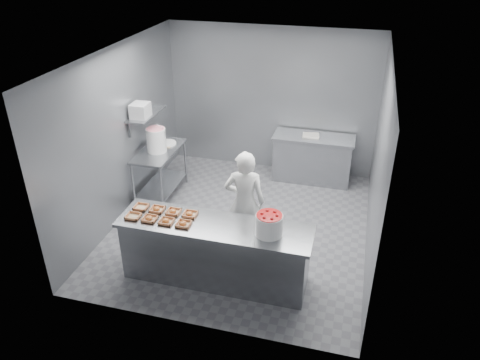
{
  "coord_description": "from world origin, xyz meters",
  "views": [
    {
      "loc": [
        1.65,
        -6.18,
        4.34
      ],
      "look_at": [
        0.04,
        -0.2,
        0.96
      ],
      "focal_mm": 35.0,
      "sensor_mm": 36.0,
      "label": 1
    }
  ],
  "objects_px": {
    "glaze_bucket": "(156,139)",
    "appliance": "(140,110)",
    "tray_1": "(149,218)",
    "tray_3": "(183,224)",
    "tray_6": "(173,212)",
    "strawberry_tub": "(269,224)",
    "service_counter": "(215,252)",
    "tray_2": "(166,221)",
    "tray_5": "(157,209)",
    "worker": "(245,202)",
    "tray_4": "(141,207)",
    "prep_table": "(160,166)",
    "tray_0": "(133,216)",
    "back_counter": "(312,158)",
    "tray_7": "(190,214)"
  },
  "relations": [
    {
      "from": "worker",
      "to": "glaze_bucket",
      "type": "height_order",
      "value": "worker"
    },
    {
      "from": "prep_table",
      "to": "tray_2",
      "type": "height_order",
      "value": "tray_2"
    },
    {
      "from": "tray_1",
      "to": "tray_2",
      "type": "xyz_separation_m",
      "value": [
        0.24,
        0.0,
        0.0
      ]
    },
    {
      "from": "tray_0",
      "to": "tray_1",
      "type": "distance_m",
      "value": 0.24
    },
    {
      "from": "tray_0",
      "to": "tray_1",
      "type": "height_order",
      "value": "tray_1"
    },
    {
      "from": "tray_6",
      "to": "appliance",
      "type": "relative_size",
      "value": 0.6
    },
    {
      "from": "tray_1",
      "to": "strawberry_tub",
      "type": "distance_m",
      "value": 1.61
    },
    {
      "from": "service_counter",
      "to": "appliance",
      "type": "relative_size",
      "value": 8.37
    },
    {
      "from": "tray_1",
      "to": "tray_3",
      "type": "height_order",
      "value": "same"
    },
    {
      "from": "tray_5",
      "to": "worker",
      "type": "distance_m",
      "value": 1.27
    },
    {
      "from": "tray_0",
      "to": "tray_3",
      "type": "bearing_deg",
      "value": -0.0
    },
    {
      "from": "tray_6",
      "to": "strawberry_tub",
      "type": "relative_size",
      "value": 0.54
    },
    {
      "from": "strawberry_tub",
      "to": "glaze_bucket",
      "type": "bearing_deg",
      "value": 141.02
    },
    {
      "from": "tray_5",
      "to": "glaze_bucket",
      "type": "height_order",
      "value": "glaze_bucket"
    },
    {
      "from": "tray_4",
      "to": "glaze_bucket",
      "type": "relative_size",
      "value": 0.37
    },
    {
      "from": "back_counter",
      "to": "glaze_bucket",
      "type": "relative_size",
      "value": 2.94
    },
    {
      "from": "back_counter",
      "to": "tray_5",
      "type": "bearing_deg",
      "value": -119.45
    },
    {
      "from": "tray_7",
      "to": "tray_1",
      "type": "bearing_deg",
      "value": -153.28
    },
    {
      "from": "tray_3",
      "to": "tray_2",
      "type": "bearing_deg",
      "value": 180.0
    },
    {
      "from": "glaze_bucket",
      "to": "appliance",
      "type": "height_order",
      "value": "appliance"
    },
    {
      "from": "tray_6",
      "to": "tray_1",
      "type": "bearing_deg",
      "value": -134.81
    },
    {
      "from": "prep_table",
      "to": "tray_1",
      "type": "bearing_deg",
      "value": -69.28
    },
    {
      "from": "tray_2",
      "to": "tray_5",
      "type": "height_order",
      "value": "same"
    },
    {
      "from": "tray_5",
      "to": "strawberry_tub",
      "type": "height_order",
      "value": "strawberry_tub"
    },
    {
      "from": "appliance",
      "to": "service_counter",
      "type": "bearing_deg",
      "value": -45.43
    },
    {
      "from": "back_counter",
      "to": "worker",
      "type": "relative_size",
      "value": 0.93
    },
    {
      "from": "tray_4",
      "to": "tray_5",
      "type": "bearing_deg",
      "value": -0.0
    },
    {
      "from": "tray_5",
      "to": "tray_7",
      "type": "xyz_separation_m",
      "value": [
        0.48,
        0.0,
        0.0
      ]
    },
    {
      "from": "tray_3",
      "to": "tray_6",
      "type": "bearing_deg",
      "value": 134.81
    },
    {
      "from": "back_counter",
      "to": "appliance",
      "type": "height_order",
      "value": "appliance"
    },
    {
      "from": "prep_table",
      "to": "tray_2",
      "type": "relative_size",
      "value": 6.4
    },
    {
      "from": "tray_3",
      "to": "strawberry_tub",
      "type": "distance_m",
      "value": 1.13
    },
    {
      "from": "service_counter",
      "to": "worker",
      "type": "xyz_separation_m",
      "value": [
        0.21,
        0.79,
        0.36
      ]
    },
    {
      "from": "prep_table",
      "to": "strawberry_tub",
      "type": "relative_size",
      "value": 3.45
    },
    {
      "from": "tray_0",
      "to": "tray_3",
      "type": "distance_m",
      "value": 0.72
    },
    {
      "from": "worker",
      "to": "tray_1",
      "type": "bearing_deg",
      "value": 31.13
    },
    {
      "from": "service_counter",
      "to": "prep_table",
      "type": "bearing_deg",
      "value": 130.24
    },
    {
      "from": "tray_1",
      "to": "tray_3",
      "type": "xyz_separation_m",
      "value": [
        0.48,
        0.0,
        0.0
      ]
    },
    {
      "from": "prep_table",
      "to": "tray_7",
      "type": "distance_m",
      "value": 2.25
    },
    {
      "from": "tray_4",
      "to": "strawberry_tub",
      "type": "relative_size",
      "value": 0.54
    },
    {
      "from": "tray_3",
      "to": "tray_5",
      "type": "height_order",
      "value": "same"
    },
    {
      "from": "tray_2",
      "to": "tray_5",
      "type": "relative_size",
      "value": 1.0
    },
    {
      "from": "tray_4",
      "to": "tray_5",
      "type": "height_order",
      "value": "tray_5"
    },
    {
      "from": "tray_4",
      "to": "strawberry_tub",
      "type": "height_order",
      "value": "strawberry_tub"
    },
    {
      "from": "prep_table",
      "to": "worker",
      "type": "xyz_separation_m",
      "value": [
        1.86,
        -1.16,
        0.22
      ]
    },
    {
      "from": "tray_0",
      "to": "appliance",
      "type": "xyz_separation_m",
      "value": [
        -0.72,
        1.88,
        0.76
      ]
    },
    {
      "from": "tray_0",
      "to": "strawberry_tub",
      "type": "bearing_deg",
      "value": 2.99
    },
    {
      "from": "tray_0",
      "to": "tray_4",
      "type": "bearing_deg",
      "value": 90.0
    },
    {
      "from": "tray_5",
      "to": "worker",
      "type": "relative_size",
      "value": 0.12
    },
    {
      "from": "prep_table",
      "to": "tray_2",
      "type": "distance_m",
      "value": 2.33
    }
  ]
}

